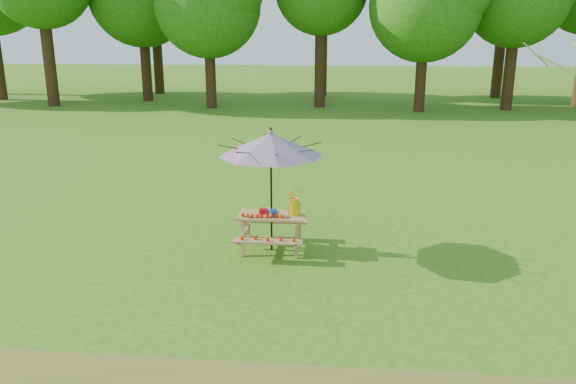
{
  "coord_description": "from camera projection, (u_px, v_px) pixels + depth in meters",
  "views": [
    {
      "loc": [
        1.27,
        -8.06,
        3.84
      ],
      "look_at": [
        0.35,
        1.46,
        1.1
      ],
      "focal_mm": 35.0,
      "sensor_mm": 36.0,
      "label": 1
    }
  ],
  "objects": [
    {
      "name": "picnic_table",
      "position": [
        272.0,
        232.0,
        10.18
      ],
      "size": [
        1.2,
        1.32,
        0.67
      ],
      "color": "#A7784B",
      "rests_on": "ground"
    },
    {
      "name": "tomatoes_row",
      "position": [
        262.0,
        216.0,
        9.92
      ],
      "size": [
        0.77,
        0.13,
        0.07
      ],
      "primitive_type": null,
      "color": "red",
      "rests_on": "picnic_table"
    },
    {
      "name": "ground",
      "position": [
        257.0,
        283.0,
        8.89
      ],
      "size": [
        120.0,
        120.0,
        0.0
      ],
      "primitive_type": "plane",
      "color": "#376813",
      "rests_on": "ground"
    },
    {
      "name": "flower_bucket",
      "position": [
        294.0,
        200.0,
        10.02
      ],
      "size": [
        0.37,
        0.35,
        0.5
      ],
      "color": "#DDBB0B",
      "rests_on": "picnic_table"
    },
    {
      "name": "produce_bins",
      "position": [
        269.0,
        212.0,
        10.07
      ],
      "size": [
        0.33,
        0.38,
        0.13
      ],
      "color": "#AA0D1E",
      "rests_on": "picnic_table"
    },
    {
      "name": "patio_umbrella",
      "position": [
        271.0,
        145.0,
        9.74
      ],
      "size": [
        2.23,
        2.23,
        2.25
      ],
      "color": "black",
      "rests_on": "ground"
    }
  ]
}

